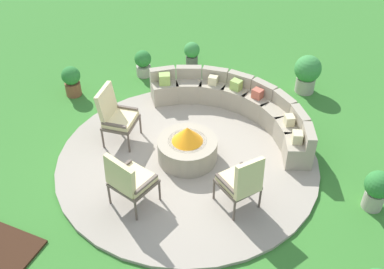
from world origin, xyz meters
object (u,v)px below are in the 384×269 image
potted_plant_0 (192,53)px  potted_plant_4 (377,189)px  fire_pit (187,147)px  lounge_chair_front_right (129,180)px  curved_stone_bench (239,105)px  lounge_chair_front_left (115,114)px  lounge_chair_back_left (242,181)px  potted_plant_2 (143,62)px  potted_plant_3 (72,80)px  potted_plant_1 (307,72)px

potted_plant_0 → potted_plant_4: size_ratio=0.83×
fire_pit → lounge_chair_front_right: bearing=-105.1°
curved_stone_bench → lounge_chair_front_left: (-1.81, -1.54, 0.28)m
curved_stone_bench → lounge_chair_back_left: 2.38m
lounge_chair_front_left → potted_plant_2: size_ratio=1.77×
fire_pit → lounge_chair_front_right: size_ratio=1.01×
potted_plant_2 → potted_plant_3: size_ratio=0.92×
curved_stone_bench → potted_plant_4: bearing=-26.8°
potted_plant_2 → curved_stone_bench: bearing=-17.1°
lounge_chair_back_left → potted_plant_4: lounge_chair_back_left is taller
curved_stone_bench → potted_plant_2: size_ratio=5.90×
potted_plant_1 → fire_pit: bearing=-114.3°
lounge_chair_front_left → lounge_chair_front_right: (1.03, -1.33, -0.02)m
lounge_chair_front_left → lounge_chair_back_left: 2.69m
curved_stone_bench → potted_plant_4: curved_stone_bench is taller
potted_plant_2 → potted_plant_4: size_ratio=0.87×
curved_stone_bench → potted_plant_4: 3.02m
lounge_chair_front_left → lounge_chair_back_left: size_ratio=1.05×
potted_plant_0 → potted_plant_2: (-0.82, -0.86, 0.00)m
potted_plant_0 → lounge_chair_front_left: bearing=-92.0°
fire_pit → potted_plant_3: 3.25m
lounge_chair_front_right → potted_plant_2: 4.05m
fire_pit → lounge_chair_back_left: (1.20, -0.71, 0.28)m
lounge_chair_front_left → potted_plant_4: (4.50, 0.18, -0.22)m
lounge_chair_front_right → lounge_chair_back_left: bearing=36.6°
curved_stone_bench → potted_plant_2: 2.63m
lounge_chair_back_left → lounge_chair_front_right: bearing=146.3°
lounge_chair_front_left → potted_plant_1: size_ratio=1.29×
lounge_chair_front_right → potted_plant_3: size_ratio=1.56×
lounge_chair_front_right → fire_pit: bearing=89.3°
lounge_chair_back_left → curved_stone_bench: bearing=53.6°
lounge_chair_front_left → lounge_chair_front_right: bearing=29.8°
potted_plant_3 → curved_stone_bench: bearing=8.6°
potted_plant_0 → curved_stone_bench: bearing=-43.9°
curved_stone_bench → potted_plant_3: 3.55m
lounge_chair_front_left → potted_plant_0: bearing=170.0°
fire_pit → potted_plant_1: bearing=65.7°
potted_plant_0 → potted_plant_3: (-1.81, -2.17, 0.03)m
lounge_chair_front_right → potted_plant_1: bearing=82.7°
lounge_chair_front_left → potted_plant_3: (-1.70, 1.00, -0.26)m
potted_plant_2 → lounge_chair_front_left: bearing=-73.0°
potted_plant_3 → lounge_chair_front_right: bearing=-40.6°
curved_stone_bench → potted_plant_1: (0.98, 1.56, 0.12)m
lounge_chair_front_right → potted_plant_1: 4.77m
lounge_chair_front_left → lounge_chair_front_right: size_ratio=1.04×
lounge_chair_front_left → potted_plant_4: 4.51m
potted_plant_2 → potted_plant_3: (-0.99, -1.31, 0.03)m
lounge_chair_back_left → potted_plant_0: 4.60m
curved_stone_bench → potted_plant_2: (-2.51, 0.78, -0.01)m
potted_plant_3 → lounge_chair_back_left: bearing=-21.6°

